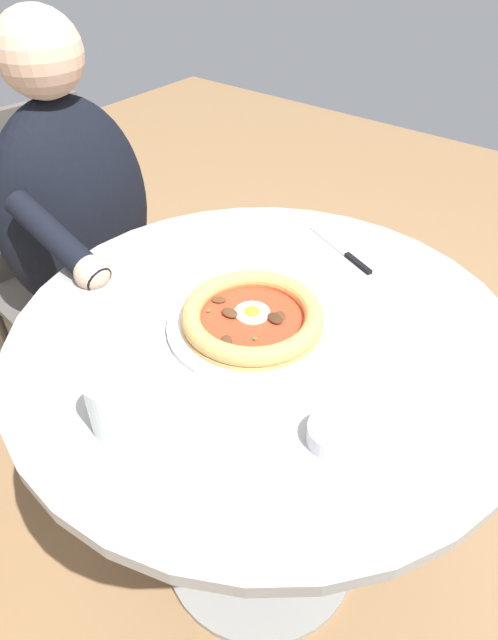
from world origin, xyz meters
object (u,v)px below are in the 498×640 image
fork_utensil (146,270)px  diner_person (90,280)px  pizza_on_plate (252,318)px  ramekin_capers (335,433)px  steak_knife (348,256)px  cafe_chair_diner (60,252)px  water_glass (113,407)px  dining_table (264,400)px

fork_utensil → diner_person: (-0.09, -0.34, -0.22)m
pizza_on_plate → ramekin_capers: (0.13, 0.24, -0.00)m
steak_knife → cafe_chair_diner: size_ratio=0.21×
water_glass → fork_utensil: water_glass is taller
ramekin_capers → fork_utensil: 0.53m
water_glass → ramekin_capers: bearing=123.1°
water_glass → diner_person: 0.76m
dining_table → fork_utensil: fork_utensil is taller
water_glass → steak_knife: (-0.59, 0.04, -0.04)m
fork_utensil → ramekin_capers: bearing=75.7°
dining_table → diner_person: (-0.08, -0.64, -0.04)m
ramekin_capers → cafe_chair_diner: (-0.24, -1.01, -0.22)m
dining_table → cafe_chair_diner: (-0.10, -0.79, -0.02)m
pizza_on_plate → water_glass: size_ratio=3.26×
steak_knife → fork_utensil: 0.41m
fork_utensil → water_glass: bearing=40.3°
ramekin_capers → cafe_chair_diner: cafe_chair_diner is taller
diner_person → pizza_on_plate: bearing=81.5°
dining_table → cafe_chair_diner: size_ratio=0.98×
water_glass → diner_person: diner_person is taller
pizza_on_plate → cafe_chair_diner: cafe_chair_diner is taller
pizza_on_plate → ramekin_capers: size_ratio=3.87×
steak_knife → cafe_chair_diner: bearing=-76.6°
steak_knife → fork_utensil: (0.29, -0.29, -0.00)m
diner_person → fork_utensil: bearing=75.9°
cafe_chair_diner → fork_utensil: bearing=77.7°
ramekin_capers → diner_person: bearing=-104.2°
diner_person → dining_table: bearing=82.6°
ramekin_capers → fork_utensil: (-0.13, -0.52, -0.01)m
steak_knife → cafe_chair_diner: cafe_chair_diner is taller
pizza_on_plate → diner_person: bearing=-98.5°
steak_knife → water_glass: bearing=-3.6°
fork_utensil → diner_person: size_ratio=0.11×
cafe_chair_diner → dining_table: bearing=82.5°
steak_knife → fork_utensil: steak_knife is taller
dining_table → pizza_on_plate: 0.20m
fork_utensil → diner_person: bearing=-104.1°
ramekin_capers → steak_knife: bearing=-152.3°
pizza_on_plate → fork_utensil: 0.27m
steak_knife → dining_table: bearing=0.8°
diner_person → cafe_chair_diner: 0.15m
fork_utensil → steak_knife: bearing=135.0°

